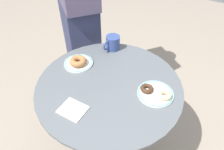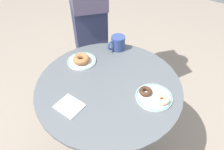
{
  "view_description": "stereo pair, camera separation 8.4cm",
  "coord_description": "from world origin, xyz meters",
  "views": [
    {
      "loc": [
        0.4,
        -0.66,
        1.51
      ],
      "look_at": [
        0.01,
        0.02,
        0.79
      ],
      "focal_mm": 31.93,
      "sensor_mm": 36.0,
      "label": 1
    },
    {
      "loc": [
        0.47,
        -0.61,
        1.51
      ],
      "look_at": [
        0.01,
        0.02,
        0.79
      ],
      "focal_mm": 31.93,
      "sensor_mm": 36.0,
      "label": 2
    }
  ],
  "objects": [
    {
      "name": "donut_cinnamon",
      "position": [
        -0.24,
        0.05,
        0.77
      ],
      "size": [
        0.14,
        0.14,
        0.04
      ],
      "primitive_type": "torus",
      "rotation": [
        0.0,
        0.0,
        2.25
      ],
      "color": "#A36B3D",
      "rests_on": "plate_left"
    },
    {
      "name": "ground_plane",
      "position": [
        0.0,
        0.0,
        -0.01
      ],
      "size": [
        7.0,
        7.0,
        0.02
      ],
      "primitive_type": "cube",
      "color": "gray"
    },
    {
      "name": "donut_chocolate",
      "position": [
        0.2,
        0.05,
        0.76
      ],
      "size": [
        0.09,
        0.09,
        0.02
      ],
      "primitive_type": "torus",
      "rotation": [
        0.0,
        0.0,
        2.18
      ],
      "color": "#422819",
      "rests_on": "plate_right"
    },
    {
      "name": "cafe_table",
      "position": [
        0.0,
        0.0,
        0.53
      ],
      "size": [
        0.8,
        0.8,
        0.74
      ],
      "color": "#565B60",
      "rests_on": "ground"
    },
    {
      "name": "plate_left",
      "position": [
        -0.25,
        0.05,
        0.75
      ],
      "size": [
        0.17,
        0.17,
        0.01
      ],
      "color": "white",
      "rests_on": "cafe_table"
    },
    {
      "name": "person_figure",
      "position": [
        -0.5,
        0.41,
        0.88
      ],
      "size": [
        0.49,
        0.45,
        1.8
      ],
      "color": "#2D3351",
      "rests_on": "ground"
    },
    {
      "name": "coffee_mug",
      "position": [
        -0.15,
        0.3,
        0.79
      ],
      "size": [
        0.09,
        0.13,
        0.09
      ],
      "color": "#334784",
      "rests_on": "cafe_table"
    },
    {
      "name": "plate_right",
      "position": [
        0.25,
        0.05,
        0.75
      ],
      "size": [
        0.18,
        0.18,
        0.01
      ],
      "color": "white",
      "rests_on": "cafe_table"
    },
    {
      "name": "donut_glazed",
      "position": [
        0.29,
        0.05,
        0.76
      ],
      "size": [
        0.09,
        0.09,
        0.02
      ],
      "primitive_type": "torus",
      "rotation": [
        0.0,
        0.0,
        3.67
      ],
      "color": "#E0B789",
      "rests_on": "plate_right"
    },
    {
      "name": "paper_napkin",
      "position": [
        -0.06,
        -0.24,
        0.74
      ],
      "size": [
        0.13,
        0.11,
        0.01
      ],
      "primitive_type": "cube",
      "rotation": [
        0.0,
        0.0,
        0.01
      ],
      "color": "white",
      "rests_on": "cafe_table"
    }
  ]
}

